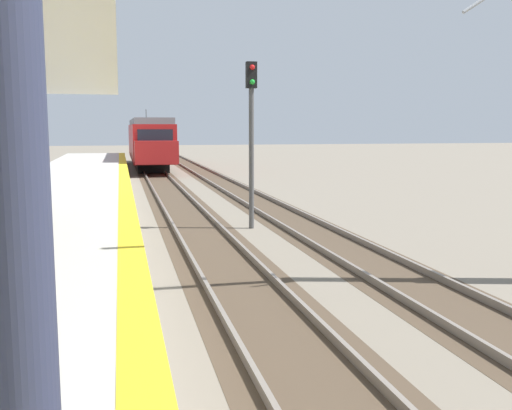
% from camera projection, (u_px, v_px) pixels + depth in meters
% --- Properties ---
extents(station_platform, '(5.00, 80.00, 0.91)m').
position_uv_depth(station_platform, '(34.00, 242.00, 14.09)').
color(station_platform, '#B7B5AD').
rests_on(station_platform, ground).
extents(track_pair_nearest_platform, '(2.34, 120.00, 0.16)m').
position_uv_depth(track_pair_nearest_platform, '(195.00, 225.00, 18.99)').
color(track_pair_nearest_platform, '#4C3D2D').
rests_on(track_pair_nearest_platform, ground).
extents(track_pair_middle, '(2.34, 120.00, 0.16)m').
position_uv_depth(track_pair_middle, '(294.00, 221.00, 19.76)').
color(track_pair_middle, '#4C3D2D').
rests_on(track_pair_middle, ground).
extents(approaching_train, '(2.93, 19.60, 4.76)m').
position_uv_depth(approaching_train, '(149.00, 140.00, 46.85)').
color(approaching_train, maroon).
rests_on(approaching_train, ground).
extents(rail_signal_post, '(0.32, 0.34, 5.20)m').
position_uv_depth(rail_signal_post, '(251.00, 127.00, 18.16)').
color(rail_signal_post, '#4C4C4C').
rests_on(rail_signal_post, ground).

